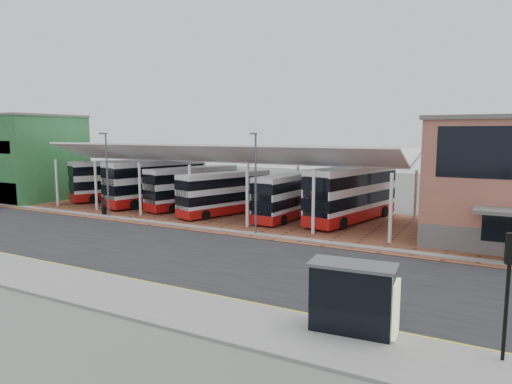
{
  "coord_description": "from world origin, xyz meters",
  "views": [
    {
      "loc": [
        18.8,
        -25.02,
        8.05
      ],
      "look_at": [
        1.88,
        6.59,
        3.4
      ],
      "focal_mm": 32.0,
      "sensor_mm": 36.0,
      "label": 1
    }
  ],
  "objects_px": {
    "bus_0": "(121,180)",
    "bus_shelter": "(359,292)",
    "bus_1": "(157,183)",
    "bus_4": "(290,196)",
    "bus_2": "(193,188)",
    "bus_3": "(225,193)",
    "pedestrian": "(104,206)",
    "bus_5": "(352,194)",
    "traffic_signal_west": "(508,276)"
  },
  "relations": [
    {
      "from": "bus_3",
      "to": "bus_5",
      "type": "height_order",
      "value": "bus_5"
    },
    {
      "from": "pedestrian",
      "to": "bus_shelter",
      "type": "xyz_separation_m",
      "value": [
        29.41,
        -14.83,
        0.9
      ]
    },
    {
      "from": "bus_5",
      "to": "bus_0",
      "type": "bearing_deg",
      "value": -167.52
    },
    {
      "from": "bus_2",
      "to": "bus_4",
      "type": "relative_size",
      "value": 1.06
    },
    {
      "from": "bus_1",
      "to": "bus_5",
      "type": "xyz_separation_m",
      "value": [
        22.17,
        0.68,
        -0.01
      ]
    },
    {
      "from": "bus_0",
      "to": "pedestrian",
      "type": "distance_m",
      "value": 10.73
    },
    {
      "from": "bus_0",
      "to": "traffic_signal_west",
      "type": "distance_m",
      "value": 46.75
    },
    {
      "from": "bus_2",
      "to": "traffic_signal_west",
      "type": "relative_size",
      "value": 2.4
    },
    {
      "from": "bus_2",
      "to": "pedestrian",
      "type": "xyz_separation_m",
      "value": [
        -5.17,
        -7.58,
        -1.26
      ]
    },
    {
      "from": "bus_4",
      "to": "bus_0",
      "type": "bearing_deg",
      "value": -179.46
    },
    {
      "from": "bus_2",
      "to": "bus_3",
      "type": "distance_m",
      "value": 5.34
    },
    {
      "from": "bus_2",
      "to": "pedestrian",
      "type": "relative_size",
      "value": 5.93
    },
    {
      "from": "bus_3",
      "to": "traffic_signal_west",
      "type": "height_order",
      "value": "traffic_signal_west"
    },
    {
      "from": "pedestrian",
      "to": "traffic_signal_west",
      "type": "height_order",
      "value": "traffic_signal_west"
    },
    {
      "from": "bus_2",
      "to": "bus_0",
      "type": "bearing_deg",
      "value": -167.83
    },
    {
      "from": "bus_2",
      "to": "bus_3",
      "type": "bearing_deg",
      "value": -0.17
    },
    {
      "from": "bus_0",
      "to": "bus_3",
      "type": "distance_m",
      "value": 16.66
    },
    {
      "from": "bus_1",
      "to": "bus_4",
      "type": "distance_m",
      "value": 16.63
    },
    {
      "from": "bus_2",
      "to": "pedestrian",
      "type": "bearing_deg",
      "value": -106.69
    },
    {
      "from": "bus_3",
      "to": "bus_0",
      "type": "bearing_deg",
      "value": -170.13
    },
    {
      "from": "bus_0",
      "to": "bus_4",
      "type": "bearing_deg",
      "value": 23.23
    },
    {
      "from": "bus_1",
      "to": "bus_2",
      "type": "xyz_separation_m",
      "value": [
        5.02,
        -0.14,
        -0.29
      ]
    },
    {
      "from": "bus_1",
      "to": "bus_2",
      "type": "distance_m",
      "value": 5.03
    },
    {
      "from": "bus_0",
      "to": "traffic_signal_west",
      "type": "relative_size",
      "value": 2.52
    },
    {
      "from": "bus_1",
      "to": "bus_5",
      "type": "relative_size",
      "value": 1.0
    },
    {
      "from": "bus_1",
      "to": "bus_2",
      "type": "relative_size",
      "value": 1.14
    },
    {
      "from": "bus_0",
      "to": "bus_shelter",
      "type": "distance_m",
      "value": 42.65
    },
    {
      "from": "bus_1",
      "to": "bus_3",
      "type": "bearing_deg",
      "value": 4.58
    },
    {
      "from": "bus_shelter",
      "to": "traffic_signal_west",
      "type": "relative_size",
      "value": 0.79
    },
    {
      "from": "bus_3",
      "to": "pedestrian",
      "type": "height_order",
      "value": "bus_3"
    },
    {
      "from": "traffic_signal_west",
      "to": "bus_5",
      "type": "bearing_deg",
      "value": 104.19
    },
    {
      "from": "bus_4",
      "to": "bus_shelter",
      "type": "relative_size",
      "value": 2.87
    },
    {
      "from": "bus_5",
      "to": "bus_shelter",
      "type": "xyz_separation_m",
      "value": [
        7.1,
        -23.23,
        -0.65
      ]
    },
    {
      "from": "bus_2",
      "to": "bus_shelter",
      "type": "height_order",
      "value": "bus_2"
    },
    {
      "from": "traffic_signal_west",
      "to": "bus_2",
      "type": "bearing_deg",
      "value": 129.24
    },
    {
      "from": "pedestrian",
      "to": "bus_4",
      "type": "bearing_deg",
      "value": -53.63
    },
    {
      "from": "bus_1",
      "to": "bus_3",
      "type": "distance_m",
      "value": 10.27
    },
    {
      "from": "bus_shelter",
      "to": "bus_3",
      "type": "bearing_deg",
      "value": 127.87
    },
    {
      "from": "pedestrian",
      "to": "traffic_signal_west",
      "type": "xyz_separation_m",
      "value": [
        34.48,
        -14.41,
        2.19
      ]
    },
    {
      "from": "bus_3",
      "to": "bus_1",
      "type": "bearing_deg",
      "value": -170.73
    },
    {
      "from": "pedestrian",
      "to": "bus_1",
      "type": "bearing_deg",
      "value": 12.58
    },
    {
      "from": "bus_5",
      "to": "traffic_signal_west",
      "type": "distance_m",
      "value": 25.86
    },
    {
      "from": "bus_2",
      "to": "bus_4",
      "type": "height_order",
      "value": "bus_2"
    },
    {
      "from": "bus_1",
      "to": "bus_2",
      "type": "height_order",
      "value": "bus_1"
    },
    {
      "from": "bus_5",
      "to": "pedestrian",
      "type": "bearing_deg",
      "value": -146.38
    },
    {
      "from": "bus_1",
      "to": "bus_0",
      "type": "bearing_deg",
      "value": -173.85
    },
    {
      "from": "bus_0",
      "to": "bus_1",
      "type": "relative_size",
      "value": 0.93
    },
    {
      "from": "pedestrian",
      "to": "bus_5",
      "type": "bearing_deg",
      "value": -55.74
    },
    {
      "from": "bus_0",
      "to": "bus_2",
      "type": "relative_size",
      "value": 1.05
    },
    {
      "from": "bus_0",
      "to": "bus_3",
      "type": "xyz_separation_m",
      "value": [
        16.43,
        -2.7,
        -0.29
      ]
    }
  ]
}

